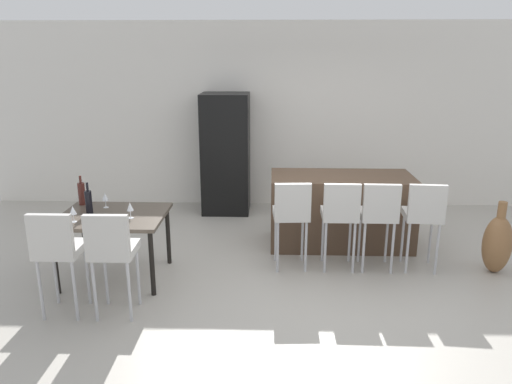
{
  "coord_description": "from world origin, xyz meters",
  "views": [
    {
      "loc": [
        -0.39,
        -5.1,
        2.41
      ],
      "look_at": [
        -0.57,
        0.31,
        0.85
      ],
      "focal_mm": 33.81,
      "sensor_mm": 36.0,
      "label": 1
    }
  ],
  "objects_px": {
    "bar_chair_far": "(424,213)",
    "wine_glass_middle": "(105,197)",
    "refrigerator": "(226,154)",
    "kitchen_island": "(340,210)",
    "dining_chair_near": "(57,247)",
    "bar_chair_left": "(292,211)",
    "wine_glass_right": "(130,207)",
    "dining_table": "(113,221)",
    "wine_glass_left": "(73,211)",
    "dining_chair_far": "(112,248)",
    "bar_chair_right": "(379,212)",
    "wine_bottle_end": "(89,202)",
    "wine_bottle_corner": "(82,193)",
    "floor_vase": "(497,244)",
    "bar_chair_middle": "(340,212)"
  },
  "relations": [
    {
      "from": "bar_chair_middle",
      "to": "dining_table",
      "type": "height_order",
      "value": "bar_chair_middle"
    },
    {
      "from": "bar_chair_left",
      "to": "dining_table",
      "type": "distance_m",
      "value": 1.96
    },
    {
      "from": "bar_chair_far",
      "to": "bar_chair_left",
      "type": "bearing_deg",
      "value": -180.0
    },
    {
      "from": "wine_glass_middle",
      "to": "bar_chair_right",
      "type": "bearing_deg",
      "value": 1.14
    },
    {
      "from": "bar_chair_left",
      "to": "refrigerator",
      "type": "xyz_separation_m",
      "value": [
        -0.94,
        2.14,
        0.22
      ]
    },
    {
      "from": "kitchen_island",
      "to": "bar_chair_middle",
      "type": "xyz_separation_m",
      "value": [
        -0.12,
        -0.79,
        0.24
      ]
    },
    {
      "from": "kitchen_island",
      "to": "wine_glass_left",
      "type": "bearing_deg",
      "value": -155.34
    },
    {
      "from": "bar_chair_middle",
      "to": "dining_chair_near",
      "type": "height_order",
      "value": "same"
    },
    {
      "from": "kitchen_island",
      "to": "wine_bottle_corner",
      "type": "bearing_deg",
      "value": -166.29
    },
    {
      "from": "bar_chair_far",
      "to": "dining_chair_far",
      "type": "distance_m",
      "value": 3.35
    },
    {
      "from": "wine_glass_middle",
      "to": "refrigerator",
      "type": "height_order",
      "value": "refrigerator"
    },
    {
      "from": "kitchen_island",
      "to": "refrigerator",
      "type": "distance_m",
      "value": 2.15
    },
    {
      "from": "bar_chair_middle",
      "to": "wine_glass_middle",
      "type": "height_order",
      "value": "bar_chair_middle"
    },
    {
      "from": "dining_chair_near",
      "to": "wine_glass_left",
      "type": "height_order",
      "value": "dining_chair_near"
    },
    {
      "from": "dining_table",
      "to": "wine_glass_right",
      "type": "relative_size",
      "value": 6.45
    },
    {
      "from": "bar_chair_middle",
      "to": "bar_chair_far",
      "type": "distance_m",
      "value": 0.93
    },
    {
      "from": "wine_bottle_corner",
      "to": "floor_vase",
      "type": "bearing_deg",
      "value": -0.71
    },
    {
      "from": "wine_bottle_end",
      "to": "wine_bottle_corner",
      "type": "relative_size",
      "value": 1.03
    },
    {
      "from": "bar_chair_left",
      "to": "wine_glass_right",
      "type": "bearing_deg",
      "value": -166.42
    },
    {
      "from": "dining_table",
      "to": "wine_glass_left",
      "type": "bearing_deg",
      "value": -141.41
    },
    {
      "from": "refrigerator",
      "to": "kitchen_island",
      "type": "bearing_deg",
      "value": -40.11
    },
    {
      "from": "dining_chair_near",
      "to": "wine_glass_middle",
      "type": "relative_size",
      "value": 6.03
    },
    {
      "from": "bar_chair_left",
      "to": "bar_chair_right",
      "type": "distance_m",
      "value": 0.98
    },
    {
      "from": "bar_chair_far",
      "to": "dining_table",
      "type": "height_order",
      "value": "bar_chair_far"
    },
    {
      "from": "bar_chair_left",
      "to": "dining_chair_far",
      "type": "relative_size",
      "value": 1.0
    },
    {
      "from": "wine_glass_right",
      "to": "floor_vase",
      "type": "relative_size",
      "value": 0.21
    },
    {
      "from": "floor_vase",
      "to": "wine_glass_middle",
      "type": "bearing_deg",
      "value": -179.4
    },
    {
      "from": "dining_table",
      "to": "wine_glass_right",
      "type": "xyz_separation_m",
      "value": [
        0.23,
        -0.11,
        0.2
      ]
    },
    {
      "from": "bar_chair_right",
      "to": "wine_bottle_corner",
      "type": "xyz_separation_m",
      "value": [
        -3.37,
        0.04,
        0.18
      ]
    },
    {
      "from": "dining_chair_near",
      "to": "wine_glass_left",
      "type": "xyz_separation_m",
      "value": [
        -0.07,
        0.56,
        0.17
      ]
    },
    {
      "from": "bar_chair_far",
      "to": "wine_glass_right",
      "type": "bearing_deg",
      "value": -172.61
    },
    {
      "from": "bar_chair_far",
      "to": "dining_table",
      "type": "distance_m",
      "value": 3.43
    },
    {
      "from": "bar_chair_left",
      "to": "refrigerator",
      "type": "bearing_deg",
      "value": 113.67
    },
    {
      "from": "kitchen_island",
      "to": "refrigerator",
      "type": "bearing_deg",
      "value": 139.89
    },
    {
      "from": "dining_chair_near",
      "to": "wine_glass_right",
      "type": "distance_m",
      "value": 0.87
    },
    {
      "from": "wine_glass_left",
      "to": "floor_vase",
      "type": "xyz_separation_m",
      "value": [
        4.58,
        0.54,
        -0.52
      ]
    },
    {
      "from": "bar_chair_left",
      "to": "wine_glass_middle",
      "type": "bearing_deg",
      "value": -178.32
    },
    {
      "from": "dining_table",
      "to": "dining_chair_far",
      "type": "relative_size",
      "value": 1.07
    },
    {
      "from": "bar_chair_left",
      "to": "refrigerator",
      "type": "relative_size",
      "value": 0.57
    },
    {
      "from": "kitchen_island",
      "to": "bar_chair_left",
      "type": "height_order",
      "value": "bar_chair_left"
    },
    {
      "from": "refrigerator",
      "to": "bar_chair_far",
      "type": "bearing_deg",
      "value": -41.6
    },
    {
      "from": "bar_chair_far",
      "to": "wine_bottle_corner",
      "type": "distance_m",
      "value": 3.88
    },
    {
      "from": "wine_glass_right",
      "to": "bar_chair_far",
      "type": "bearing_deg",
      "value": 7.39
    },
    {
      "from": "bar_chair_left",
      "to": "bar_chair_right",
      "type": "relative_size",
      "value": 1.0
    },
    {
      "from": "kitchen_island",
      "to": "floor_vase",
      "type": "height_order",
      "value": "kitchen_island"
    },
    {
      "from": "dining_chair_far",
      "to": "wine_glass_middle",
      "type": "xyz_separation_m",
      "value": [
        -0.4,
        1.05,
        0.17
      ]
    },
    {
      "from": "kitchen_island",
      "to": "bar_chair_far",
      "type": "distance_m",
      "value": 1.16
    },
    {
      "from": "bar_chair_middle",
      "to": "bar_chair_far",
      "type": "height_order",
      "value": "same"
    },
    {
      "from": "bar_chair_far",
      "to": "wine_glass_middle",
      "type": "xyz_separation_m",
      "value": [
        -3.57,
        -0.06,
        0.17
      ]
    },
    {
      "from": "dining_table",
      "to": "dining_chair_near",
      "type": "height_order",
      "value": "dining_chair_near"
    }
  ]
}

